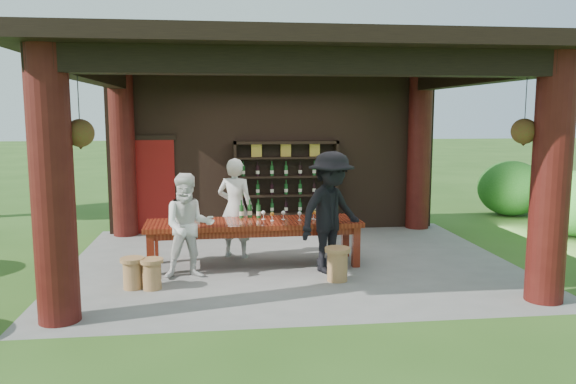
{
  "coord_description": "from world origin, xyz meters",
  "views": [
    {
      "loc": [
        -1.18,
        -9.26,
        2.51
      ],
      "look_at": [
        0.0,
        0.4,
        1.15
      ],
      "focal_mm": 35.0,
      "sensor_mm": 36.0,
      "label": 1
    }
  ],
  "objects": [
    {
      "name": "ground",
      "position": [
        0.0,
        0.0,
        0.0
      ],
      "size": [
        90.0,
        90.0,
        0.0
      ],
      "primitive_type": "plane",
      "color": "#2D5119",
      "rests_on": "ground"
    },
    {
      "name": "stool_far_left",
      "position": [
        -2.46,
        -1.2,
        0.24
      ],
      "size": [
        0.35,
        0.35,
        0.46
      ],
      "rotation": [
        0.0,
        0.0,
        -0.09
      ],
      "color": "#9C6F3E",
      "rests_on": "ground"
    },
    {
      "name": "trees",
      "position": [
        3.48,
        1.66,
        3.37
      ],
      "size": [
        21.31,
        10.08,
        4.8
      ],
      "color": "#3F2819",
      "rests_on": "ground"
    },
    {
      "name": "guest_woman",
      "position": [
        -1.67,
        -0.73,
        0.81
      ],
      "size": [
        0.86,
        0.71,
        1.62
      ],
      "primitive_type": "imported",
      "rotation": [
        0.0,
        0.0,
        0.13
      ],
      "color": "silver",
      "rests_on": "ground"
    },
    {
      "name": "host",
      "position": [
        -0.92,
        0.46,
        0.88
      ],
      "size": [
        0.75,
        0.62,
        1.75
      ],
      "primitive_type": "imported",
      "rotation": [
        0.0,
        0.0,
        2.78
      ],
      "color": "beige",
      "rests_on": "ground"
    },
    {
      "name": "stool_near_left",
      "position": [
        -2.18,
        -1.26,
        0.24
      ],
      "size": [
        0.34,
        0.34,
        0.45
      ],
      "rotation": [
        0.0,
        0.0,
        0.11
      ],
      "color": "#9C6F3E",
      "rests_on": "ground"
    },
    {
      "name": "wine_shelf",
      "position": [
        0.21,
        2.45,
        0.98
      ],
      "size": [
        2.21,
        0.34,
        1.94
      ],
      "color": "black",
      "rests_on": "ground"
    },
    {
      "name": "napkin_basket",
      "position": [
        -1.65,
        -0.24,
        0.82
      ],
      "size": [
        0.26,
        0.19,
        0.14
      ],
      "primitive_type": "cube",
      "rotation": [
        0.0,
        0.0,
        0.03
      ],
      "color": "#BF6672",
      "rests_on": "tasting_table"
    },
    {
      "name": "tasting_table",
      "position": [
        -0.63,
        -0.13,
        0.64
      ],
      "size": [
        3.56,
        1.01,
        0.75
      ],
      "rotation": [
        0.0,
        0.0,
        0.03
      ],
      "color": "#5A170C",
      "rests_on": "ground"
    },
    {
      "name": "stool_near_right",
      "position": [
        0.56,
        -1.17,
        0.27
      ],
      "size": [
        0.39,
        0.39,
        0.51
      ],
      "rotation": [
        0.0,
        0.0,
        -0.14
      ],
      "color": "#9C6F3E",
      "rests_on": "ground"
    },
    {
      "name": "shrubs",
      "position": [
        2.82,
        0.79,
        0.55
      ],
      "size": [
        16.19,
        8.24,
        1.36
      ],
      "color": "#194C14",
      "rests_on": "ground"
    },
    {
      "name": "table_bottles",
      "position": [
        -0.68,
        0.17,
        0.9
      ],
      "size": [
        0.37,
        0.14,
        0.31
      ],
      "color": "#194C1E",
      "rests_on": "tasting_table"
    },
    {
      "name": "pavilion",
      "position": [
        -0.01,
        0.43,
        2.13
      ],
      "size": [
        7.5,
        6.0,
        3.6
      ],
      "color": "slate",
      "rests_on": "ground"
    },
    {
      "name": "guest_man",
      "position": [
        0.56,
        -0.66,
        0.96
      ],
      "size": [
        1.43,
        1.29,
        1.93
      ],
      "primitive_type": "imported",
      "rotation": [
        0.0,
        0.0,
        0.6
      ],
      "color": "black",
      "rests_on": "ground"
    },
    {
      "name": "table_glasses",
      "position": [
        -0.0,
        -0.1,
        0.82
      ],
      "size": [
        0.95,
        0.22,
        0.15
      ],
      "color": "silver",
      "rests_on": "tasting_table"
    }
  ]
}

